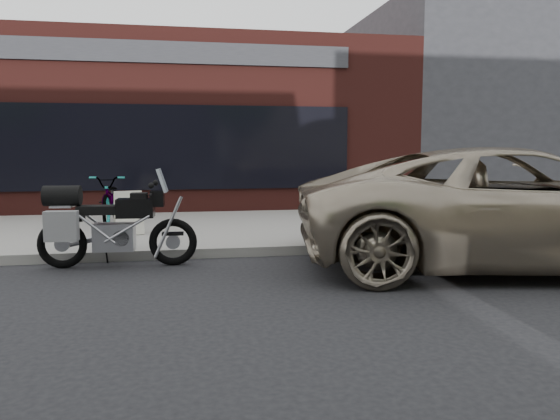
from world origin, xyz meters
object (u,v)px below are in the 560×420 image
Objects in this scene: minivan at (516,208)px; bicycle_front at (111,200)px; motorcycle at (107,225)px; sandwich_sign at (128,212)px.

minivan is 7.52m from bicycle_front.
sandwich_sign is at bearing 90.33° from motorcycle.
sandwich_sign is at bearing 71.26° from minivan.
minivan reaches higher than sandwich_sign.
minivan is at bearing -42.77° from sandwich_sign.
bicycle_front is 1.47m from sandwich_sign.
motorcycle reaches higher than bicycle_front.
bicycle_front is 2.45× the size of sandwich_sign.
motorcycle is 2.87× the size of sandwich_sign.
motorcycle is 0.36× the size of minivan.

